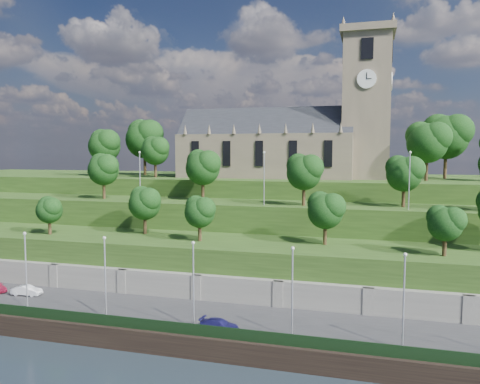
% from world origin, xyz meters
% --- Properties ---
extents(ground, '(320.00, 320.00, 0.00)m').
position_xyz_m(ground, '(0.00, 0.00, 0.00)').
color(ground, black).
rests_on(ground, ground).
extents(promenade, '(160.00, 12.00, 2.00)m').
position_xyz_m(promenade, '(0.00, 6.00, 1.00)').
color(promenade, '#2D2D30').
rests_on(promenade, ground).
extents(quay_wall, '(160.00, 0.50, 2.20)m').
position_xyz_m(quay_wall, '(0.00, -0.05, 1.10)').
color(quay_wall, black).
rests_on(quay_wall, ground).
extents(fence, '(160.00, 0.10, 1.20)m').
position_xyz_m(fence, '(0.00, 0.60, 2.60)').
color(fence, black).
rests_on(fence, promenade).
extents(retaining_wall, '(160.00, 2.10, 5.00)m').
position_xyz_m(retaining_wall, '(0.00, 11.97, 2.50)').
color(retaining_wall, slate).
rests_on(retaining_wall, ground).
extents(embankment_lower, '(160.00, 12.00, 8.00)m').
position_xyz_m(embankment_lower, '(0.00, 18.00, 4.00)').
color(embankment_lower, '#254216').
rests_on(embankment_lower, ground).
extents(embankment_upper, '(160.00, 10.00, 12.00)m').
position_xyz_m(embankment_upper, '(0.00, 29.00, 6.00)').
color(embankment_upper, '#254216').
rests_on(embankment_upper, ground).
extents(hilltop, '(160.00, 32.00, 15.00)m').
position_xyz_m(hilltop, '(0.00, 50.00, 7.50)').
color(hilltop, '#254216').
rests_on(hilltop, ground).
extents(church, '(38.60, 12.35, 27.60)m').
position_xyz_m(church, '(0.79, 45.98, 22.52)').
color(church, brown).
rests_on(church, hilltop).
extents(trees_lower, '(63.99, 8.54, 7.75)m').
position_xyz_m(trees_lower, '(5.96, 18.57, 12.57)').
color(trees_lower, '#332414').
rests_on(trees_lower, embankment_lower).
extents(trees_upper, '(65.00, 8.47, 8.21)m').
position_xyz_m(trees_upper, '(3.86, 28.23, 17.32)').
color(trees_upper, '#332414').
rests_on(trees_upper, embankment_upper).
extents(trees_hilltop, '(77.48, 16.49, 11.63)m').
position_xyz_m(trees_hilltop, '(-0.23, 45.73, 22.07)').
color(trees_hilltop, '#332414').
rests_on(trees_hilltop, hilltop).
extents(lamp_posts_promenade, '(60.36, 0.36, 8.93)m').
position_xyz_m(lamp_posts_promenade, '(-2.00, 2.50, 7.09)').
color(lamp_posts_promenade, '#B2B2B7').
rests_on(lamp_posts_promenade, promenade).
extents(lamp_posts_upper, '(40.36, 0.36, 7.90)m').
position_xyz_m(lamp_posts_upper, '(-0.00, 26.00, 16.56)').
color(lamp_posts_upper, '#B2B2B7').
rests_on(lamp_posts_upper, embankment_upper).
extents(car_middle, '(3.83, 1.69, 1.22)m').
position_xyz_m(car_middle, '(-25.97, 7.12, 2.61)').
color(car_middle, silver).
rests_on(car_middle, promenade).
extents(car_right, '(4.20, 2.06, 1.17)m').
position_xyz_m(car_right, '(0.72, 2.53, 2.59)').
color(car_right, '#1A1753').
rests_on(car_right, promenade).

